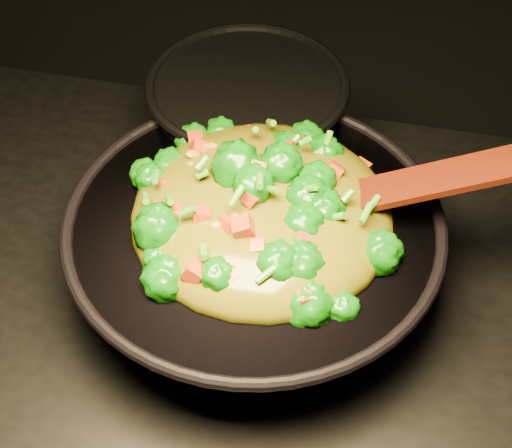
# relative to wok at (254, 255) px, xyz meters

# --- Properties ---
(wok) EXTENTS (0.50, 0.50, 0.11)m
(wok) POSITION_rel_wok_xyz_m (0.00, 0.00, 0.00)
(wok) COLOR black
(wok) RESTS_ON stovetop
(stir_fry) EXTENTS (0.31, 0.31, 0.10)m
(stir_fry) POSITION_rel_wok_xyz_m (0.01, 0.01, 0.11)
(stir_fry) COLOR #0F5E06
(stir_fry) RESTS_ON wok
(spatula) EXTENTS (0.29, 0.09, 0.12)m
(spatula) POSITION_rel_wok_xyz_m (0.15, 0.04, 0.11)
(spatula) COLOR #341206
(spatula) RESTS_ON wok
(back_pot) EXTENTS (0.31, 0.31, 0.14)m
(back_pot) POSITION_rel_wok_xyz_m (-0.06, 0.21, 0.01)
(back_pot) COLOR black
(back_pot) RESTS_ON stovetop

